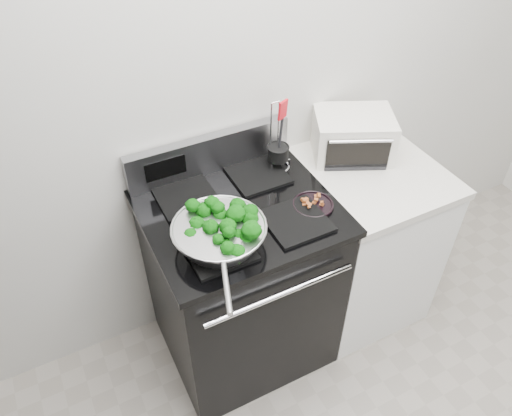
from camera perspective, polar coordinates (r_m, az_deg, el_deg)
back_wall at (r=2.20m, az=1.24°, el=15.34°), size 4.00×0.02×2.70m
gas_range at (r=2.40m, az=-1.67°, el=-8.40°), size 0.79×0.69×1.13m
counter at (r=2.68m, az=11.71°, el=-3.54°), size 0.62×0.68×0.92m
skillet at (r=1.89m, az=-4.22°, el=-2.87°), size 0.37×0.56×0.08m
broccoli_pile at (r=1.88m, az=-4.25°, el=-2.38°), size 0.29×0.29×0.10m
bacon_plate at (r=2.08m, az=6.55°, el=0.58°), size 0.17×0.17×0.04m
utensil_holder at (r=2.25m, az=2.53°, el=5.94°), size 0.11×0.11×0.34m
toaster_oven at (r=2.41m, az=11.01°, el=8.16°), size 0.44×0.40×0.21m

